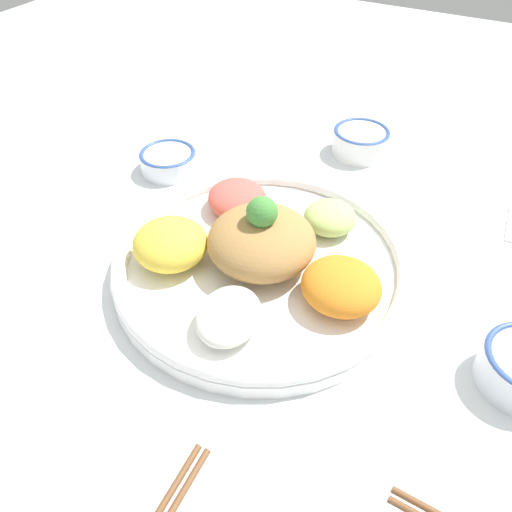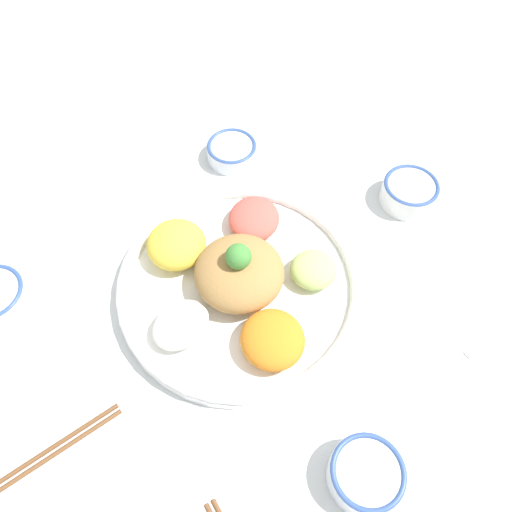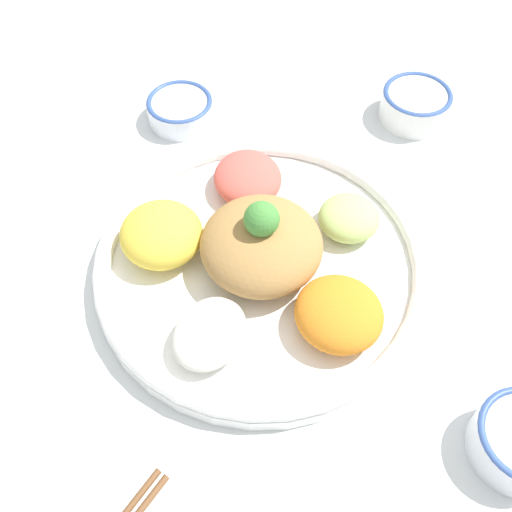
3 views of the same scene
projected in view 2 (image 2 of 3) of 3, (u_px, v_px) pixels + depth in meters
ground_plane at (255, 273)px, 0.83m from camera, size 2.40×2.40×0.00m
salad_platter at (238, 281)px, 0.79m from camera, size 0.39×0.39×0.12m
sauce_bowl_red at (232, 151)px, 0.96m from camera, size 0.10×0.10×0.04m
rice_bowl_blue at (366, 474)px, 0.64m from camera, size 0.10×0.10×0.05m
sauce_bowl_dark at (409, 192)px, 0.90m from camera, size 0.10×0.10×0.05m
chopsticks_pair_far at (39, 460)px, 0.67m from camera, size 0.03×0.24×0.01m
serving_spoon_main at (42, 167)px, 0.96m from camera, size 0.08×0.13×0.01m
serving_spoon_extra at (505, 322)px, 0.78m from camera, size 0.05×0.14×0.01m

